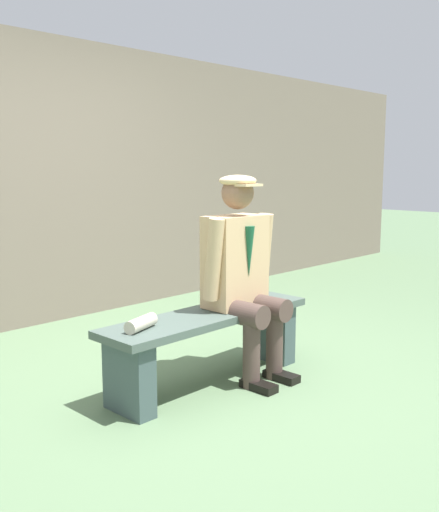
{
  "coord_description": "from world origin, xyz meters",
  "views": [
    {
      "loc": [
        2.5,
        2.5,
        1.36
      ],
      "look_at": [
        -0.1,
        0.0,
        0.81
      ],
      "focal_mm": 40.56,
      "sensor_mm": 36.0,
      "label": 1
    }
  ],
  "objects": [
    {
      "name": "stadium_wall",
      "position": [
        0.0,
        -2.17,
        1.24
      ],
      "size": [
        12.0,
        0.24,
        2.48
      ],
      "primitive_type": "cube",
      "color": "#786A5C",
      "rests_on": "ground"
    },
    {
      "name": "seated_man",
      "position": [
        -0.24,
        0.06,
        0.71
      ],
      "size": [
        0.58,
        0.54,
        1.32
      ],
      "color": "#D5AE7E",
      "rests_on": "ground"
    },
    {
      "name": "rolled_magazine",
      "position": [
        0.54,
        0.0,
        0.5
      ],
      "size": [
        0.24,
        0.14,
        0.08
      ],
      "primitive_type": "cylinder",
      "rotation": [
        0.0,
        1.57,
        0.31
      ],
      "color": "beige",
      "rests_on": "bench"
    },
    {
      "name": "bench",
      "position": [
        0.0,
        0.0,
        0.31
      ],
      "size": [
        1.51,
        0.4,
        0.46
      ],
      "color": "#495951",
      "rests_on": "ground"
    },
    {
      "name": "ground_plane",
      "position": [
        0.0,
        0.0,
        0.0
      ],
      "size": [
        30.0,
        30.0,
        0.0
      ],
      "primitive_type": "plane",
      "color": "#5C7855"
    }
  ]
}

